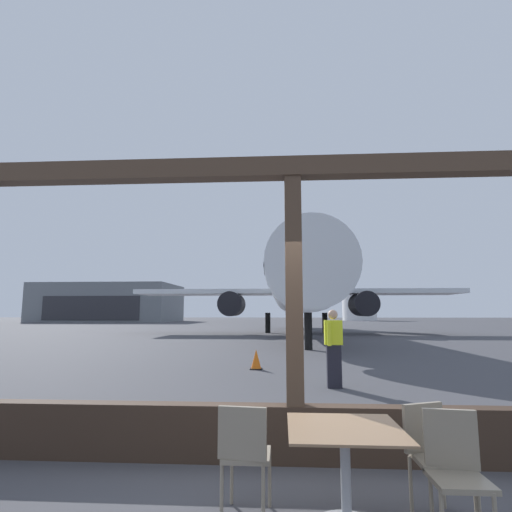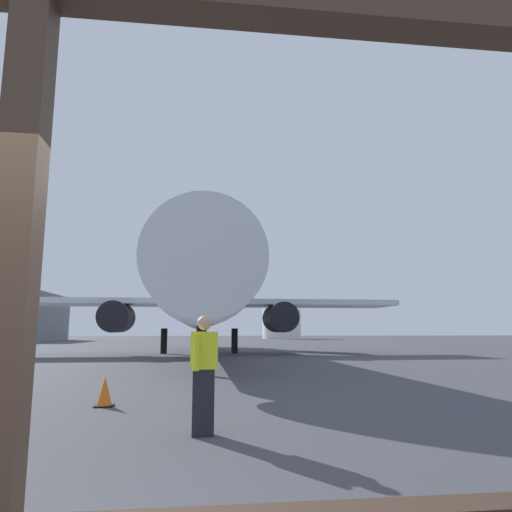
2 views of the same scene
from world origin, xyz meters
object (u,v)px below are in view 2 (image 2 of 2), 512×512
object	(u,v)px
ground_crew_worker	(204,372)
traffic_cone	(105,393)
airplane	(201,297)
fuel_storage_tank	(282,324)

from	to	relation	value
ground_crew_worker	traffic_cone	xyz separation A→B (m)	(-1.95, 2.92, -0.63)
airplane	fuel_storage_tank	distance (m)	63.30
traffic_cone	fuel_storage_tank	size ratio (longest dim) A/B	0.08
airplane	traffic_cone	world-z (taller)	airplane
airplane	ground_crew_worker	size ratio (longest dim) A/B	20.07
airplane	fuel_storage_tank	size ratio (longest dim) A/B	4.62
airplane	fuel_storage_tank	xyz separation A→B (m)	(16.28, 61.17, -0.75)
ground_crew_worker	traffic_cone	distance (m)	3.56
airplane	ground_crew_worker	bearing A→B (deg)	-90.08
traffic_cone	fuel_storage_tank	distance (m)	83.47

